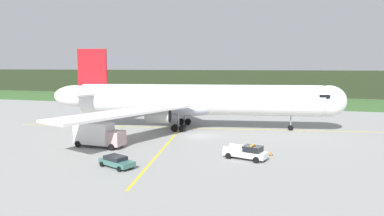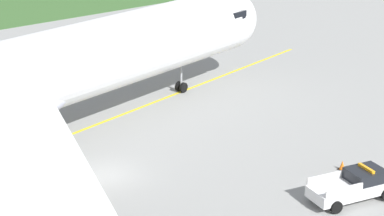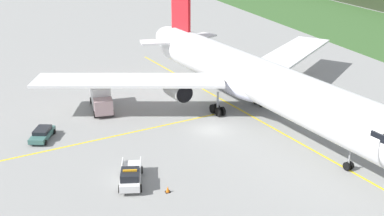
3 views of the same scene
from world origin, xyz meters
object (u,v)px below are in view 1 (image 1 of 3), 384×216
airliner (195,100)px  staff_car (116,161)px  catering_truck (98,134)px  ops_pickup_truck (247,152)px  apron_cone (271,153)px

airliner → staff_car: bearing=-93.2°
catering_truck → staff_car: bearing=-47.9°
ops_pickup_truck → apron_cone: ops_pickup_truck is taller
apron_cone → catering_truck: bearing=-174.5°
catering_truck → staff_car: (7.45, -8.26, -1.16)m
staff_car → apron_cone: bearing=32.7°
airliner → staff_car: (-1.51, -26.56, -4.47)m
airliner → ops_pickup_truck: airliner is taller
ops_pickup_truck → staff_car: 15.69m
apron_cone → staff_car: bearing=-147.3°
airliner → ops_pickup_truck: size_ratio=9.48×
airliner → ops_pickup_truck: 22.96m
ops_pickup_truck → apron_cone: bearing=47.2°
ops_pickup_truck → catering_truck: size_ratio=0.77×
airliner → catering_truck: 20.65m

